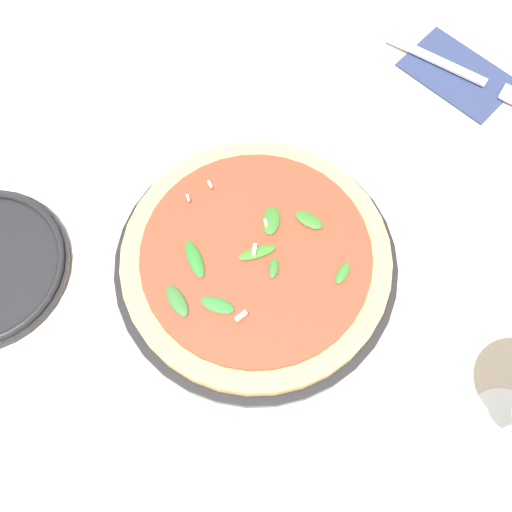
# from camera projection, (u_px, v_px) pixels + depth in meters

# --- Properties ---
(ground_plane) EXTENTS (6.00, 6.00, 0.00)m
(ground_plane) POSITION_uv_depth(u_px,v_px,m) (214.00, 260.00, 0.68)
(ground_plane) COLOR beige
(pizza_arugula_main) EXTENTS (0.32, 0.32, 0.05)m
(pizza_arugula_main) POSITION_uv_depth(u_px,v_px,m) (256.00, 261.00, 0.66)
(pizza_arugula_main) COLOR black
(pizza_arugula_main) RESTS_ON ground_plane
(napkin) EXTENTS (0.15, 0.10, 0.01)m
(napkin) POSITION_uv_depth(u_px,v_px,m) (458.00, 73.00, 0.78)
(napkin) COLOR navy
(napkin) RESTS_ON ground_plane
(fork) EXTENTS (0.22, 0.08, 0.00)m
(fork) POSITION_uv_depth(u_px,v_px,m) (465.00, 74.00, 0.78)
(fork) COLOR silver
(fork) RESTS_ON ground_plane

